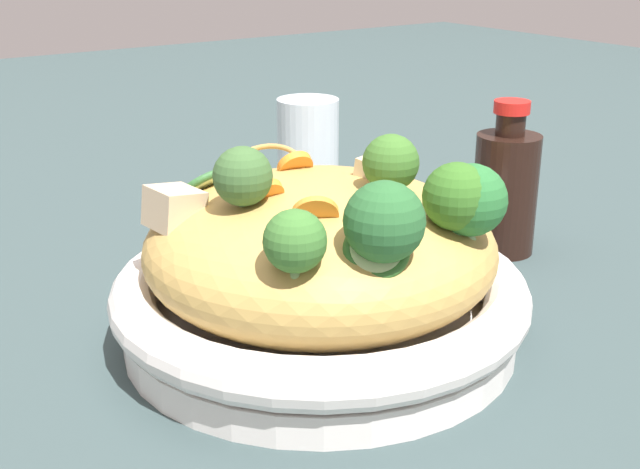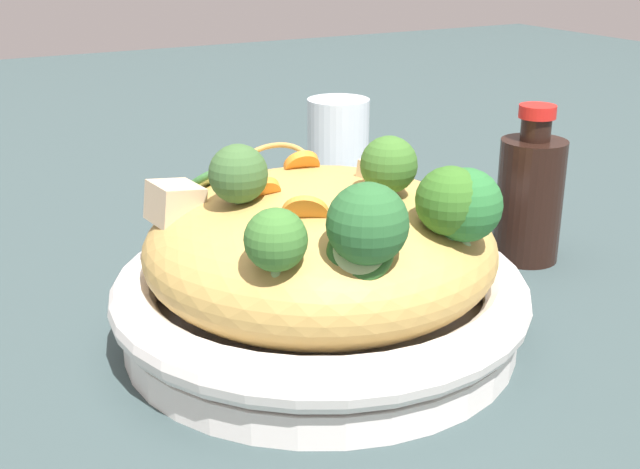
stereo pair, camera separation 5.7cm
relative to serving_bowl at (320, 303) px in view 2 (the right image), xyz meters
The scene contains 9 objects.
ground_plane 0.03m from the serving_bowl, ahead, with size 3.00×3.00×0.00m, color #334444.
serving_bowl is the anchor object (origin of this frame).
noodle_heap 0.04m from the serving_bowl, 92.03° to the right, with size 0.24×0.24×0.11m.
broccoli_florets 0.12m from the serving_bowl, 92.69° to the left, with size 0.18×0.15×0.07m.
carrot_coins 0.09m from the serving_bowl, ahead, with size 0.08×0.12×0.03m.
zucchini_slices 0.08m from the serving_bowl, 13.53° to the left, with size 0.08×0.22×0.03m.
chicken_chunks 0.10m from the serving_bowl, 28.96° to the right, with size 0.17×0.09×0.04m.
soy_sauce_bottle 0.24m from the serving_bowl, 168.57° to the right, with size 0.06×0.06×0.14m.
drinking_glass 0.29m from the serving_bowl, 122.19° to the right, with size 0.06×0.06×0.12m.
Camera 2 is at (0.26, 0.47, 0.28)m, focal length 46.51 mm.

